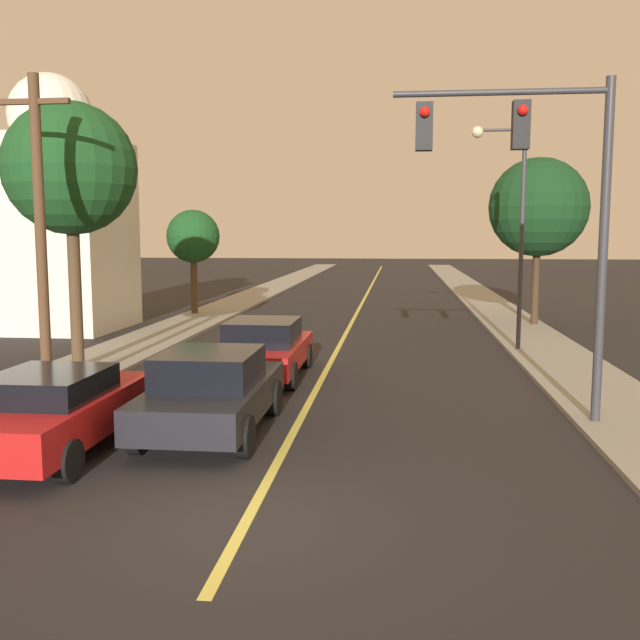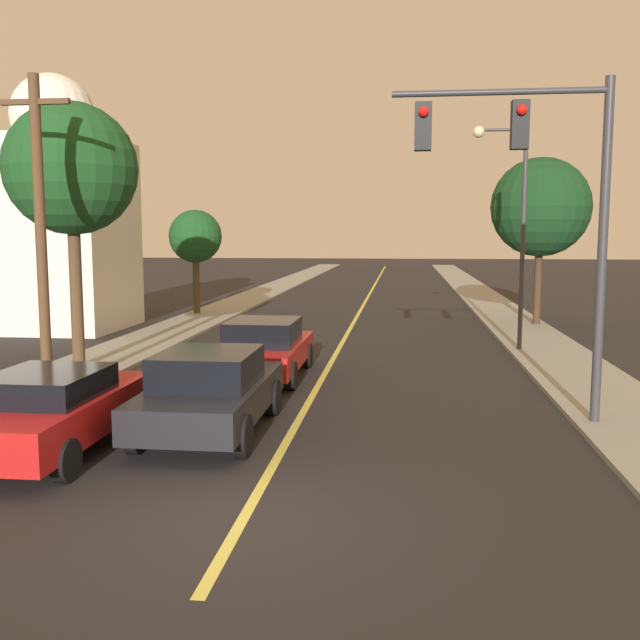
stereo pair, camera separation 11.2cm
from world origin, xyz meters
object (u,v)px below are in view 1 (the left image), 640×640
streetlamp_right (510,207)px  car_near_lane_front (212,391)px  tree_right_near (538,208)px  car_near_lane_second (264,348)px  traffic_signal_mast (538,181)px  utility_pole_left (40,230)px  domed_building_left (55,218)px  car_outer_lane_front (54,410)px  tree_left_near (70,170)px  tree_left_far (193,237)px

streetlamp_right → car_near_lane_front: bearing=-124.1°
tree_right_near → car_near_lane_front: bearing=-118.3°
car_near_lane_front → car_near_lane_second: (0.00, 5.26, -0.03)m
car_near_lane_second → tree_right_near: size_ratio=0.71×
traffic_signal_mast → utility_pole_left: utility_pole_left is taller
car_near_lane_second → traffic_signal_mast: 8.24m
traffic_signal_mast → tree_right_near: size_ratio=0.98×
streetlamp_right → domed_building_left: domed_building_left is taller
car_near_lane_front → car_outer_lane_front: bearing=-148.4°
car_near_lane_front → streetlamp_right: 12.82m
streetlamp_right → domed_building_left: bearing=167.3°
streetlamp_right → tree_left_near: 12.97m
domed_building_left → tree_left_near: bearing=-60.9°
utility_pole_left → domed_building_left: domed_building_left is taller
car_outer_lane_front → tree_left_near: bearing=112.1°
tree_left_far → car_outer_lane_front: bearing=-80.3°
utility_pole_left → domed_building_left: bearing=115.1°
tree_left_near → streetlamp_right: bearing=20.5°
tree_left_near → domed_building_left: bearing=119.1°
utility_pole_left → tree_left_near: tree_left_near is taller
traffic_signal_mast → domed_building_left: domed_building_left is taller
car_outer_lane_front → tree_right_near: tree_right_near is taller
utility_pole_left → tree_left_near: bearing=103.2°
utility_pole_left → tree_left_near: 3.65m
tree_left_far → domed_building_left: 6.54m
car_near_lane_second → tree_left_far: 15.22m
traffic_signal_mast → tree_left_near: 12.11m
tree_left_near → tree_right_near: 18.01m
car_near_lane_front → car_outer_lane_front: car_near_lane_front is taller
tree_left_far → car_near_lane_second: bearing=-66.9°
car_near_lane_front → tree_left_near: size_ratio=0.65×
car_outer_lane_front → domed_building_left: domed_building_left is taller
car_near_lane_front → utility_pole_left: size_ratio=0.65×
tree_left_near → tree_left_far: bearing=92.7°
traffic_signal_mast → utility_pole_left: size_ratio=0.92×
streetlamp_right → tree_right_near: (2.08, 6.51, 0.20)m
traffic_signal_mast → tree_left_far: 21.38m
car_outer_lane_front → tree_right_near: size_ratio=0.69×
streetlamp_right → traffic_signal_mast: bearing=-95.3°
utility_pole_left → car_near_lane_front: bearing=-28.3°
car_near_lane_second → streetlamp_right: size_ratio=0.68×
streetlamp_right → car_outer_lane_front: bearing=-128.6°
tree_left_near → traffic_signal_mast: bearing=-20.8°
car_near_lane_second → utility_pole_left: size_ratio=0.66×
streetlamp_right → tree_left_far: streetlamp_right is taller
car_near_lane_front → car_near_lane_second: bearing=90.0°
car_near_lane_second → utility_pole_left: 6.12m
car_near_lane_front → streetlamp_right: streetlamp_right is taller
car_near_lane_second → domed_building_left: size_ratio=0.48×
car_near_lane_second → car_near_lane_front: bearing=-90.0°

